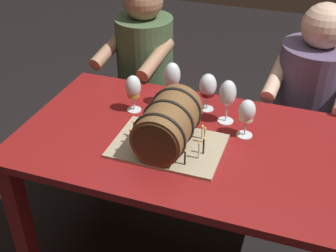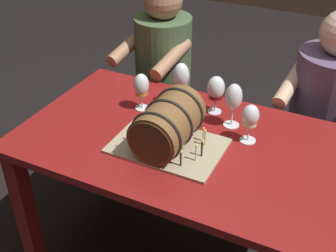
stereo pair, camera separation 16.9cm
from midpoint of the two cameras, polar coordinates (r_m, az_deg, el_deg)
dining_table at (r=1.86m, az=5.10°, el=-4.81°), size 1.39×0.81×0.74m
barrel_cake at (r=1.69m, az=2.86°, el=-0.11°), size 0.43×0.31×0.22m
wine_glass_amber at (r=1.94m, az=-0.99°, el=5.08°), size 0.07×0.07×0.17m
wine_glass_white at (r=1.77m, az=13.36°, el=0.99°), size 0.07×0.07×0.17m
wine_glass_empty at (r=1.84m, az=11.15°, el=3.53°), size 0.07×0.07×0.20m
wine_glass_rose at (r=1.96m, az=4.21°, el=6.25°), size 0.07×0.07×0.21m
wine_glass_red at (r=1.94m, az=8.76°, el=4.66°), size 0.08×0.08×0.18m
person_seated_left at (r=2.59m, az=1.23°, el=4.76°), size 0.39×0.49×1.17m
person_seated_right at (r=2.40m, az=21.41°, el=0.02°), size 0.43×0.51×1.15m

